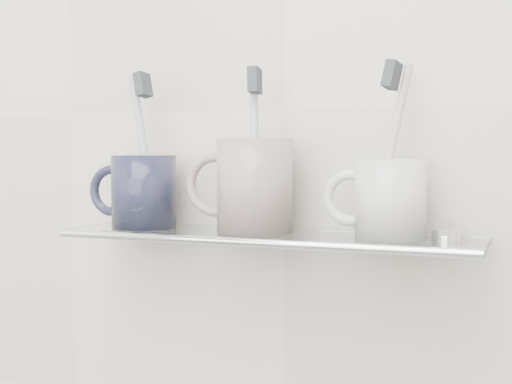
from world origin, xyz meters
The scene contains 18 objects.
wall_back centered at (0.00, 1.10, 1.25)m, with size 2.50×2.50×0.00m, color silver.
shelf_glass centered at (0.00, 1.04, 1.10)m, with size 0.50×0.12×0.01m, color silver.
shelf_rail centered at (0.00, 0.98, 1.10)m, with size 0.01×0.01×0.50m, color silver.
bracket_left centered at (-0.21, 1.09, 1.09)m, with size 0.02×0.02×0.03m, color silver.
bracket_right centered at (0.21, 1.09, 1.09)m, with size 0.02×0.02×0.03m, color silver.
mug_left centered at (-0.17, 1.04, 1.15)m, with size 0.08×0.08×0.09m, color black.
mug_left_handle centered at (-0.22, 1.04, 1.15)m, with size 0.07×0.07×0.01m, color black.
toothbrush_left centered at (-0.17, 1.04, 1.20)m, with size 0.01×0.01×0.19m, color #B3BAC0.
bristles_left centered at (-0.17, 1.04, 1.28)m, with size 0.01×0.02×0.03m, color #32383E.
mug_center centered at (-0.02, 1.04, 1.16)m, with size 0.09×0.09×0.11m, color silver.
mug_center_handle centered at (-0.07, 1.04, 1.16)m, with size 0.08×0.08×0.01m, color silver.
toothbrush_center centered at (-0.02, 1.04, 1.20)m, with size 0.01×0.01×0.19m, color #ADB1B7.
bristles_center centered at (-0.02, 1.04, 1.28)m, with size 0.01×0.02×0.03m, color #32383E.
mug_right centered at (0.15, 1.04, 1.14)m, with size 0.08×0.08×0.09m, color silver.
mug_right_handle centered at (0.10, 1.04, 1.14)m, with size 0.07×0.07×0.01m, color silver.
toothbrush_right centered at (0.15, 1.04, 1.20)m, with size 0.01×0.01×0.19m, color beige.
bristles_right centered at (0.15, 1.04, 1.28)m, with size 0.01×0.02×0.03m, color #32383E.
chrome_cap centered at (0.21, 1.04, 1.11)m, with size 0.03×0.03×0.01m, color silver.
Camera 1 is at (0.30, 0.25, 1.20)m, focal length 50.00 mm.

